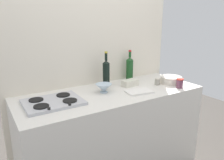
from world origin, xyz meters
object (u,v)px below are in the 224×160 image
Objects in this scene: butter_dish at (130,83)px; condiment_jar_rear at (157,82)px; wine_bottle_mid_left at (130,68)px; condiment_jar_front at (180,83)px; stovetop_hob at (53,102)px; plate_stack at (171,80)px; wine_bottle_leftmost at (106,73)px; cutting_board at (139,92)px; mixing_bowl at (104,88)px.

butter_dish is 0.30m from condiment_jar_rear.
condiment_jar_front is (0.25, -0.53, -0.09)m from wine_bottle_mid_left.
stovetop_hob is 1.28m from plate_stack.
condiment_jar_rear reaches higher than stovetop_hob.
stovetop_hob is 0.84m from butter_dish.
wine_bottle_mid_left is at bearing 129.41° from plate_stack.
plate_stack is at bearing -10.70° from condiment_jar_rear.
wine_bottle_mid_left reaches higher than condiment_jar_rear.
wine_bottle_leftmost is at bearing 148.00° from butter_dish.
wine_bottle_leftmost is 0.36m from wine_bottle_mid_left.
wine_bottle_mid_left is at bearing 64.99° from cutting_board.
wine_bottle_mid_left is at bearing 15.47° from stovetop_hob.
butter_dish is 1.72× the size of condiment_jar_front.
butter_dish is 0.68× the size of cutting_board.
condiment_jar_front is at bearing -58.76° from condiment_jar_rear.
condiment_jar_front is at bearing -11.67° from stovetop_hob.
wine_bottle_leftmost is 1.06× the size of wine_bottle_mid_left.
stovetop_hob reaches higher than cutting_board.
wine_bottle_mid_left is 1.38× the size of cutting_board.
wine_bottle_mid_left is 2.04× the size of butter_dish.
cutting_board is at bearing -11.31° from stovetop_hob.
plate_stack is at bearing -19.59° from butter_dish.
mixing_bowl is 0.63× the size of cutting_board.
plate_stack is 0.68× the size of wine_bottle_mid_left.
wine_bottle_mid_left is (-0.30, 0.36, 0.10)m from plate_stack.
plate_stack is 0.17m from condiment_jar_rear.
stovetop_hob is 6.50× the size of condiment_jar_rear.
plate_stack is 1.40× the size of butter_dish.
mixing_bowl is at bearing 2.93° from stovetop_hob.
condiment_jar_front reaches higher than cutting_board.
condiment_jar_rear reaches higher than butter_dish.
wine_bottle_leftmost is 1.46× the size of cutting_board.
mixing_bowl is 0.34m from cutting_board.
mixing_bowl is at bearing 172.43° from condiment_jar_rear.
cutting_board is (0.78, -0.16, -0.01)m from stovetop_hob.
plate_stack reaches higher than condiment_jar_rear.
condiment_jar_rear reaches higher than cutting_board.
plate_stack is (1.28, -0.09, 0.02)m from stovetop_hob.
butter_dish is at bearing 160.41° from plate_stack.
condiment_jar_rear is at bearing 169.30° from plate_stack.
mixing_bowl reaches higher than condiment_jar_rear.
butter_dish reaches higher than cutting_board.
butter_dish is at bearing 4.73° from stovetop_hob.
condiment_jar_front is at bearing -12.31° from cutting_board.
plate_stack reaches higher than butter_dish.
stovetop_hob is 2.79× the size of butter_dish.
cutting_board is at bearing -103.77° from butter_dish.
wine_bottle_leftmost reaches higher than wine_bottle_mid_left.
wine_bottle_leftmost reaches higher than plate_stack.
plate_stack is 0.50m from cutting_board.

